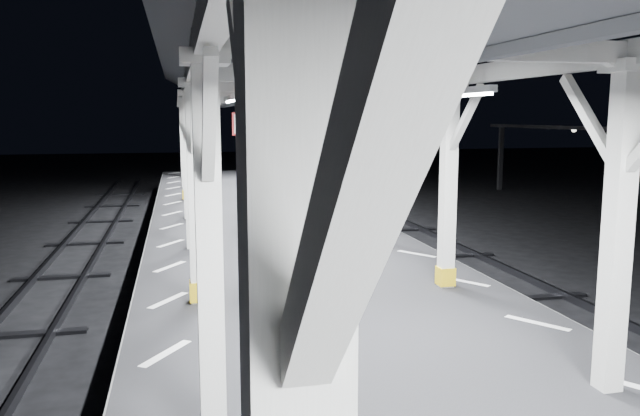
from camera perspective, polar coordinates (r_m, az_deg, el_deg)
name	(u,v)px	position (r m, az deg, el deg)	size (l,w,h in m)	color
ground	(363,412)	(8.50, 3.99, -18.07)	(120.00, 120.00, 0.00)	black
platform	(364,375)	(8.29, 4.02, -14.97)	(6.00, 50.00, 1.00)	black
hazard_stripes_left	(166,353)	(7.79, -13.92, -12.77)	(1.00, 48.00, 0.01)	silver
hazard_stripes_right	(537,323)	(9.09, 19.24, -9.90)	(1.00, 48.00, 0.01)	silver
canopy	(368,50)	(7.63, 4.40, 14.25)	(5.40, 49.00, 4.65)	silver
bench_mid	(286,260)	(9.94, -3.10, -4.78)	(1.27, 1.91, 0.98)	black
bench_far	(265,206)	(15.72, -5.09, 0.18)	(1.17, 2.00, 1.02)	black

